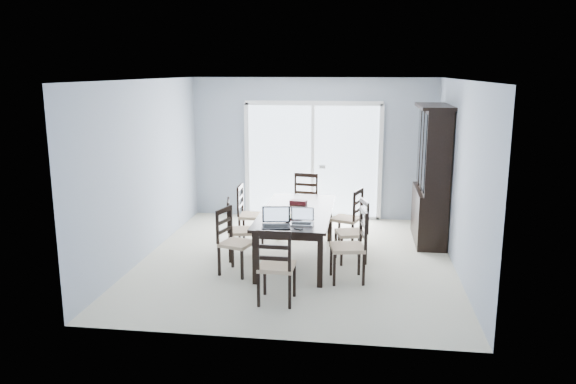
% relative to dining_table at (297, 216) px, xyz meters
% --- Properties ---
extents(floor, '(5.00, 5.00, 0.00)m').
position_rel_dining_table_xyz_m(floor, '(0.00, 0.00, -0.67)').
color(floor, silver).
rests_on(floor, ground).
extents(ceiling, '(5.00, 5.00, 0.00)m').
position_rel_dining_table_xyz_m(ceiling, '(0.00, 0.00, 1.93)').
color(ceiling, white).
rests_on(ceiling, back_wall).
extents(back_wall, '(4.50, 0.02, 2.60)m').
position_rel_dining_table_xyz_m(back_wall, '(0.00, 2.50, 0.63)').
color(back_wall, '#909BAC').
rests_on(back_wall, floor).
extents(wall_left, '(0.02, 5.00, 2.60)m').
position_rel_dining_table_xyz_m(wall_left, '(-2.25, 0.00, 0.63)').
color(wall_left, '#909BAC').
rests_on(wall_left, floor).
extents(wall_right, '(0.02, 5.00, 2.60)m').
position_rel_dining_table_xyz_m(wall_right, '(2.25, 0.00, 0.63)').
color(wall_right, '#909BAC').
rests_on(wall_right, floor).
extents(balcony, '(4.50, 2.00, 0.10)m').
position_rel_dining_table_xyz_m(balcony, '(0.00, 3.50, -0.72)').
color(balcony, gray).
rests_on(balcony, ground).
extents(railing, '(4.50, 0.06, 1.10)m').
position_rel_dining_table_xyz_m(railing, '(0.00, 4.50, -0.12)').
color(railing, '#99999E').
rests_on(railing, balcony).
extents(dining_table, '(1.00, 2.20, 0.75)m').
position_rel_dining_table_xyz_m(dining_table, '(0.00, 0.00, 0.00)').
color(dining_table, black).
rests_on(dining_table, floor).
extents(china_hutch, '(0.50, 1.38, 2.20)m').
position_rel_dining_table_xyz_m(china_hutch, '(2.02, 1.25, 0.40)').
color(china_hutch, black).
rests_on(china_hutch, floor).
extents(sliding_door, '(2.52, 0.05, 2.18)m').
position_rel_dining_table_xyz_m(sliding_door, '(0.00, 2.48, 0.41)').
color(sliding_door, silver).
rests_on(sliding_door, floor).
extents(chair_left_near, '(0.50, 0.49, 1.04)m').
position_rel_dining_table_xyz_m(chair_left_near, '(-0.83, -0.63, -0.12)').
color(chair_left_near, black).
rests_on(chair_left_near, floor).
extents(chair_left_mid, '(0.47, 0.46, 1.03)m').
position_rel_dining_table_xyz_m(chair_left_mid, '(-0.90, -0.05, -0.13)').
color(chair_left_mid, black).
rests_on(chair_left_mid, floor).
extents(chair_left_far, '(0.43, 0.42, 1.08)m').
position_rel_dining_table_xyz_m(chair_left_far, '(-0.90, 0.78, -0.10)').
color(chair_left_far, black).
rests_on(chair_left_far, floor).
extents(chair_right_near, '(0.50, 0.49, 1.12)m').
position_rel_dining_table_xyz_m(chair_right_near, '(0.85, -0.70, -0.08)').
color(chair_right_near, black).
rests_on(chair_right_near, floor).
extents(chair_right_mid, '(0.50, 0.49, 1.05)m').
position_rel_dining_table_xyz_m(chair_right_mid, '(0.87, 0.08, -0.12)').
color(chair_right_mid, black).
rests_on(chair_right_mid, floor).
extents(chair_right_far, '(0.52, 0.51, 1.07)m').
position_rel_dining_table_xyz_m(chair_right_far, '(0.77, 0.78, -0.11)').
color(chair_right_far, black).
rests_on(chair_right_far, floor).
extents(chair_end_near, '(0.42, 0.43, 1.09)m').
position_rel_dining_table_xyz_m(chair_end_near, '(-0.06, -1.62, -0.10)').
color(chair_end_near, black).
rests_on(chair_end_near, floor).
extents(chair_end_far, '(0.49, 0.50, 1.14)m').
position_rel_dining_table_xyz_m(chair_end_far, '(-0.06, 1.61, -0.07)').
color(chair_end_far, black).
rests_on(chair_end_far, floor).
extents(laptop_dark, '(0.40, 0.30, 0.25)m').
position_rel_dining_table_xyz_m(laptop_dark, '(-0.16, -0.92, 0.14)').
color(laptop_dark, black).
rests_on(laptop_dark, dining_table).
extents(laptop_silver, '(0.31, 0.22, 0.21)m').
position_rel_dining_table_xyz_m(laptop_silver, '(0.15, -0.74, 0.13)').
color(laptop_silver, silver).
rests_on(laptop_silver, dining_table).
extents(book_stack, '(0.30, 0.27, 0.04)m').
position_rel_dining_table_xyz_m(book_stack, '(0.00, -0.47, 0.10)').
color(book_stack, maroon).
rests_on(book_stack, dining_table).
extents(cell_phone, '(0.11, 0.09, 0.01)m').
position_rel_dining_table_xyz_m(cell_phone, '(0.14, -0.97, 0.08)').
color(cell_phone, black).
rests_on(cell_phone, dining_table).
extents(game_box, '(0.27, 0.17, 0.06)m').
position_rel_dining_table_xyz_m(game_box, '(-0.02, 0.38, 0.11)').
color(game_box, '#511020').
rests_on(game_box, dining_table).
extents(hot_tub, '(2.26, 2.10, 1.00)m').
position_rel_dining_table_xyz_m(hot_tub, '(-0.53, 3.50, -0.17)').
color(hot_tub, brown).
rests_on(hot_tub, balcony).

